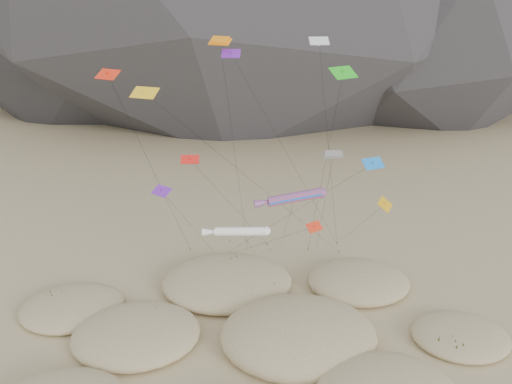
{
  "coord_description": "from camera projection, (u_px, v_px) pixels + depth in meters",
  "views": [
    {
      "loc": [
        -4.27,
        -36.86,
        32.86
      ],
      "look_at": [
        -0.42,
        12.0,
        13.2
      ],
      "focal_mm": 35.0,
      "sensor_mm": 36.0,
      "label": 1
    }
  ],
  "objects": [
    {
      "name": "orange_parafoil",
      "position": [
        221.0,
        46.0,
        49.16
      ],
      "size": [
        4.39,
        10.46,
        28.88
      ],
      "color": "orange",
      "rests_on": "ground"
    },
    {
      "name": "rainbow_tube_kite",
      "position": [
        293.0,
        198.0,
        51.1
      ],
      "size": [
        7.69,
        16.57,
        14.15
      ],
      "color": "#FF341A",
      "rests_on": "ground"
    },
    {
      "name": "multi_parafoil",
      "position": [
        333.0,
        157.0,
        48.62
      ],
      "size": [
        2.99,
        15.3,
        18.64
      ],
      "color": "red",
      "rests_on": "ground"
    },
    {
      "name": "delta_kites",
      "position": [
        266.0,
        130.0,
        49.34
      ],
      "size": [
        28.4,
        18.8,
        28.57
      ],
      "color": "yellow",
      "rests_on": "ground"
    },
    {
      "name": "dunes",
      "position": [
        249.0,
        337.0,
        50.07
      ],
      "size": [
        51.23,
        34.03,
        4.15
      ],
      "color": "#CCB789",
      "rests_on": "ground"
    },
    {
      "name": "white_tube_kite",
      "position": [
        238.0,
        231.0,
        50.08
      ],
      "size": [
        6.91,
        14.22,
        11.22
      ],
      "color": "white",
      "rests_on": "ground"
    },
    {
      "name": "ground",
      "position": [
        271.0,
        370.0,
        46.65
      ],
      "size": [
        500.0,
        500.0,
        0.0
      ],
      "primitive_type": "plane",
      "color": "#CCB789",
      "rests_on": "ground"
    },
    {
      "name": "kite_stakes",
      "position": [
        270.0,
        248.0,
        68.65
      ],
      "size": [
        20.59,
        4.56,
        0.3
      ],
      "color": "#3F2D1E",
      "rests_on": "ground"
    },
    {
      "name": "dune_grass",
      "position": [
        254.0,
        336.0,
        49.91
      ],
      "size": [
        42.82,
        29.07,
        1.54
      ],
      "color": "black",
      "rests_on": "ground"
    }
  ]
}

